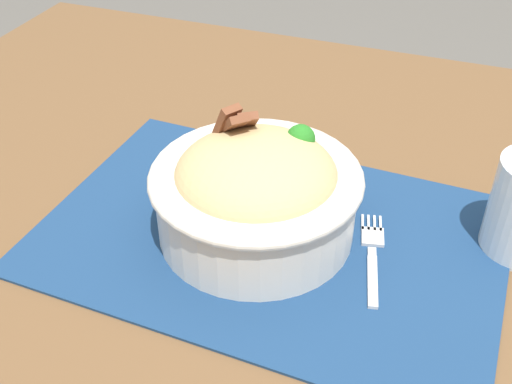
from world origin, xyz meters
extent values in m
cube|color=brown|center=(0.00, 0.00, 0.71)|extent=(1.21, 0.90, 0.04)
cylinder|color=brown|center=(-0.55, 0.39, 0.35)|extent=(0.04, 0.04, 0.69)
cube|color=navy|center=(-0.03, -0.03, 0.73)|extent=(0.46, 0.32, 0.00)
cylinder|color=silver|center=(-0.05, -0.03, 0.77)|extent=(0.19, 0.19, 0.07)
torus|color=silver|center=(-0.05, -0.03, 0.80)|extent=(0.21, 0.21, 0.01)
ellipsoid|color=tan|center=(-0.05, -0.03, 0.80)|extent=(0.22, 0.22, 0.07)
sphere|color=#267922|center=(-0.02, 0.02, 0.82)|extent=(0.03, 0.03, 0.03)
cylinder|color=orange|center=(-0.05, -0.02, 0.82)|extent=(0.01, 0.03, 0.01)
cylinder|color=orange|center=(-0.05, -0.05, 0.82)|extent=(0.02, 0.03, 0.01)
cube|color=brown|center=(-0.07, 0.01, 0.83)|extent=(0.04, 0.05, 0.04)
cube|color=brown|center=(-0.08, 0.00, 0.83)|extent=(0.05, 0.05, 0.04)
cube|color=brown|center=(-0.09, 0.00, 0.83)|extent=(0.04, 0.03, 0.05)
cube|color=silver|center=(0.08, -0.06, 0.73)|extent=(0.02, 0.07, 0.00)
cube|color=silver|center=(0.07, -0.02, 0.73)|extent=(0.01, 0.01, 0.00)
cube|color=silver|center=(0.07, 0.00, 0.73)|extent=(0.03, 0.03, 0.00)
cube|color=silver|center=(0.07, 0.02, 0.73)|extent=(0.01, 0.02, 0.00)
cube|color=silver|center=(0.06, 0.02, 0.73)|extent=(0.01, 0.02, 0.00)
cube|color=silver|center=(0.06, 0.02, 0.73)|extent=(0.01, 0.02, 0.00)
cube|color=silver|center=(0.05, 0.02, 0.73)|extent=(0.01, 0.02, 0.00)
camera|label=1|loc=(0.12, -0.49, 1.15)|focal=44.62mm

